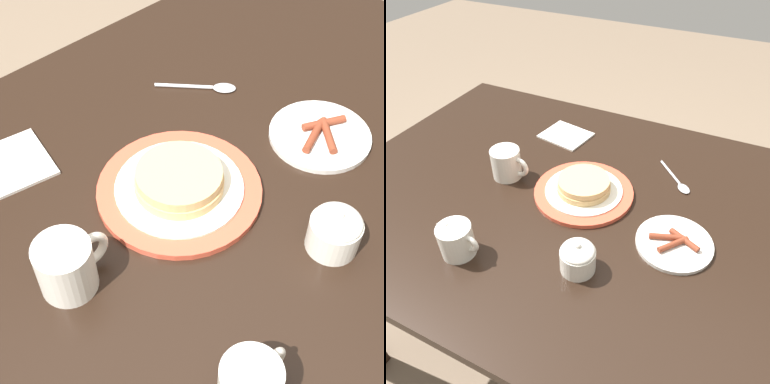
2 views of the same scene
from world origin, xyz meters
The scene contains 8 objects.
ground_plane centered at (0.00, 0.00, 0.00)m, with size 8.00×8.00×0.00m, color #7A6651.
dining_table centered at (0.00, 0.00, 0.62)m, with size 1.43×0.98×0.72m.
pancake_plate centered at (-0.02, 0.02, 0.74)m, with size 0.27×0.27×0.05m.
side_plate_bacon centered at (0.25, -0.05, 0.73)m, with size 0.18×0.18×0.02m.
coffee_mug centered at (-0.25, 0.00, 0.77)m, with size 0.11×0.08×0.09m.
sugar_bowl centered at (0.08, -0.21, 0.76)m, with size 0.08×0.08×0.08m.
napkin centered at (-0.20, 0.27, 0.73)m, with size 0.17×0.15×0.01m.
spoon centered at (0.20, 0.18, 0.73)m, with size 0.12×0.13×0.01m.
Camera 1 is at (-0.44, -0.46, 1.46)m, focal length 55.00 mm.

